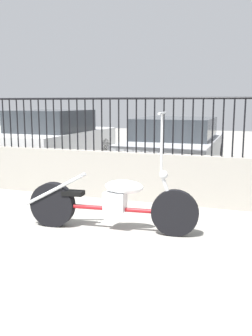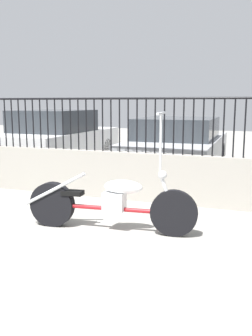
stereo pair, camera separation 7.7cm
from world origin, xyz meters
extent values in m
plane|color=gray|center=(0.00, 0.00, 0.00)|extent=(40.00, 40.00, 0.00)
cube|color=#9E998E|center=(0.00, 2.83, 0.41)|extent=(10.99, 0.18, 0.83)
cylinder|color=black|center=(-2.90, 2.83, 1.29)|extent=(0.02, 0.02, 0.92)
cylinder|color=black|center=(-2.75, 2.83, 1.29)|extent=(0.02, 0.02, 0.92)
cylinder|color=black|center=(-2.59, 2.83, 1.29)|extent=(0.02, 0.02, 0.92)
cylinder|color=black|center=(-2.43, 2.83, 1.29)|extent=(0.02, 0.02, 0.92)
cylinder|color=black|center=(-2.28, 2.83, 1.29)|extent=(0.02, 0.02, 0.92)
cylinder|color=black|center=(-2.12, 2.83, 1.29)|extent=(0.02, 0.02, 0.92)
cylinder|color=black|center=(-1.96, 2.83, 1.29)|extent=(0.02, 0.02, 0.92)
cylinder|color=black|center=(-1.80, 2.83, 1.29)|extent=(0.02, 0.02, 0.92)
cylinder|color=black|center=(-1.65, 2.83, 1.29)|extent=(0.02, 0.02, 0.92)
cylinder|color=black|center=(-1.49, 2.83, 1.29)|extent=(0.02, 0.02, 0.92)
cylinder|color=black|center=(-1.33, 2.83, 1.29)|extent=(0.02, 0.02, 0.92)
cylinder|color=black|center=(-1.18, 2.83, 1.29)|extent=(0.02, 0.02, 0.92)
cylinder|color=black|center=(-1.02, 2.83, 1.29)|extent=(0.02, 0.02, 0.92)
cylinder|color=black|center=(-0.86, 2.83, 1.29)|extent=(0.02, 0.02, 0.92)
cylinder|color=black|center=(-0.71, 2.83, 1.29)|extent=(0.02, 0.02, 0.92)
cylinder|color=black|center=(-0.55, 2.83, 1.29)|extent=(0.02, 0.02, 0.92)
cylinder|color=black|center=(-0.39, 2.83, 1.29)|extent=(0.02, 0.02, 0.92)
cylinder|color=black|center=(-0.24, 2.83, 1.29)|extent=(0.02, 0.02, 0.92)
cylinder|color=black|center=(-0.08, 2.83, 1.29)|extent=(0.02, 0.02, 0.92)
cylinder|color=black|center=(0.08, 2.83, 1.29)|extent=(0.02, 0.02, 0.92)
cylinder|color=black|center=(0.24, 2.83, 1.29)|extent=(0.02, 0.02, 0.92)
cylinder|color=black|center=(0.39, 2.83, 1.29)|extent=(0.02, 0.02, 0.92)
cylinder|color=black|center=(0.55, 2.83, 1.29)|extent=(0.02, 0.02, 0.92)
cylinder|color=black|center=(0.71, 2.83, 1.29)|extent=(0.02, 0.02, 0.92)
cylinder|color=black|center=(0.86, 2.83, 1.29)|extent=(0.02, 0.02, 0.92)
cylinder|color=black|center=(1.02, 2.83, 1.29)|extent=(0.02, 0.02, 0.92)
cylinder|color=black|center=(1.18, 2.83, 1.29)|extent=(0.02, 0.02, 0.92)
cylinder|color=black|center=(1.33, 2.83, 1.29)|extent=(0.02, 0.02, 0.92)
cylinder|color=black|center=(1.49, 2.83, 1.29)|extent=(0.02, 0.02, 0.92)
cylinder|color=black|center=(0.00, 2.83, 1.73)|extent=(10.99, 0.04, 0.04)
cylinder|color=black|center=(0.77, 1.31, 0.30)|extent=(0.60, 0.15, 0.60)
cylinder|color=black|center=(-0.87, 1.14, 0.30)|extent=(0.62, 0.20, 0.61)
cylinder|color=#AD191E|center=(-0.05, 1.22, 0.30)|extent=(1.52, 0.21, 0.06)
cube|color=silver|center=(0.00, 1.23, 0.40)|extent=(0.28, 0.18, 0.24)
ellipsoid|color=white|center=(0.12, 1.24, 0.60)|extent=(0.53, 0.25, 0.18)
cube|color=black|center=(-0.57, 1.17, 0.48)|extent=(0.29, 0.19, 0.06)
cylinder|color=silver|center=(0.68, 1.30, 0.55)|extent=(0.22, 0.07, 0.51)
sphere|color=silver|center=(0.62, 1.29, 0.78)|extent=(0.11, 0.11, 0.11)
cylinder|color=silver|center=(0.59, 1.29, 1.17)|extent=(0.03, 0.03, 0.74)
cylinder|color=silver|center=(0.59, 1.29, 1.53)|extent=(0.08, 0.52, 0.03)
cylinder|color=silver|center=(-0.81, 1.07, 0.52)|extent=(0.82, 0.13, 0.47)
cylinder|color=silver|center=(-0.83, 1.21, 0.52)|extent=(0.82, 0.13, 0.47)
cylinder|color=black|center=(-4.23, 6.82, 0.32)|extent=(0.12, 0.64, 0.64)
cylinder|color=black|center=(-2.51, 6.80, 0.32)|extent=(0.12, 0.64, 0.64)
cylinder|color=black|center=(-2.54, 4.32, 0.32)|extent=(0.12, 0.64, 0.64)
cube|color=silver|center=(-3.38, 5.57, 0.58)|extent=(1.88, 4.01, 0.68)
cube|color=#2D3338|center=(-3.39, 5.37, 1.20)|extent=(1.67, 1.93, 0.55)
cylinder|color=black|center=(-0.94, 6.62, 0.32)|extent=(0.12, 0.64, 0.64)
cylinder|color=black|center=(0.76, 6.65, 0.32)|extent=(0.12, 0.64, 0.64)
cylinder|color=black|center=(-0.89, 4.04, 0.32)|extent=(0.12, 0.64, 0.64)
cylinder|color=black|center=(0.81, 4.07, 0.32)|extent=(0.12, 0.64, 0.64)
cube|color=#B7BABF|center=(-0.07, 5.34, 0.55)|extent=(1.89, 4.20, 0.63)
cube|color=#2D3338|center=(-0.06, 5.14, 1.10)|extent=(1.67, 2.03, 0.46)
camera|label=1|loc=(1.71, -3.15, 1.66)|focal=40.00mm
camera|label=2|loc=(1.78, -3.12, 1.66)|focal=40.00mm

